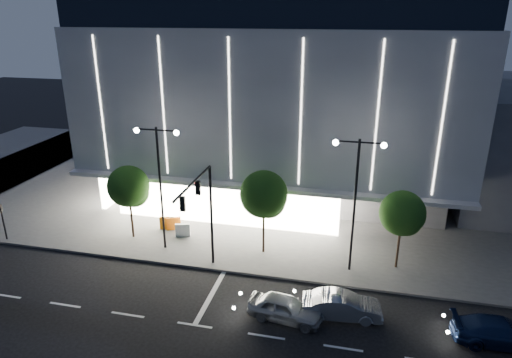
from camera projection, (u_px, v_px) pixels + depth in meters
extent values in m
plane|color=black|center=(171.00, 304.00, 26.68)|extent=(160.00, 160.00, 0.00)
cube|color=#474747|center=(307.00, 174.00, 47.50)|extent=(70.00, 40.00, 0.15)
cube|color=#4C4C51|center=(289.00, 155.00, 47.25)|extent=(28.00, 21.00, 4.00)
cube|color=gray|center=(287.00, 85.00, 42.81)|extent=(30.00, 25.00, 11.00)
cube|color=black|center=(289.00, 6.00, 40.37)|extent=(29.40, 24.50, 3.00)
cube|color=white|center=(224.00, 202.00, 35.75)|extent=(18.00, 0.40, 3.60)
cube|color=white|center=(130.00, 170.00, 42.88)|extent=(0.40, 10.00, 3.60)
cube|color=gray|center=(258.00, 185.00, 33.46)|extent=(30.00, 2.00, 0.30)
cube|color=white|center=(258.00, 113.00, 31.38)|extent=(24.00, 0.06, 10.00)
cylinder|color=black|center=(211.00, 217.00, 29.63)|extent=(0.18, 0.18, 7.00)
cylinder|color=black|center=(193.00, 182.00, 25.76)|extent=(0.14, 5.80, 0.14)
cube|color=black|center=(198.00, 188.00, 26.61)|extent=(0.28, 0.18, 0.85)
cube|color=black|center=(183.00, 204.00, 24.42)|extent=(0.28, 0.18, 0.85)
sphere|color=#FF0C0C|center=(196.00, 183.00, 26.53)|extent=(0.14, 0.14, 0.14)
cylinder|color=black|center=(161.00, 191.00, 31.22)|extent=(0.16, 0.16, 9.00)
cylinder|color=black|center=(146.00, 129.00, 29.87)|extent=(1.40, 0.10, 0.10)
cylinder|color=black|center=(166.00, 131.00, 29.57)|extent=(1.40, 0.10, 0.10)
sphere|color=white|center=(137.00, 130.00, 30.06)|extent=(0.36, 0.36, 0.36)
sphere|color=white|center=(176.00, 133.00, 29.46)|extent=(0.36, 0.36, 0.36)
cylinder|color=black|center=(354.00, 209.00, 28.46)|extent=(0.16, 0.16, 9.00)
cylinder|color=black|center=(348.00, 142.00, 27.11)|extent=(1.40, 0.10, 0.10)
cylinder|color=black|center=(372.00, 143.00, 26.81)|extent=(1.40, 0.10, 0.10)
sphere|color=white|center=(336.00, 142.00, 27.29)|extent=(0.36, 0.36, 0.36)
sphere|color=white|center=(384.00, 145.00, 26.70)|extent=(0.36, 0.36, 0.36)
cylinder|color=black|center=(4.00, 223.00, 33.45)|extent=(0.12, 0.12, 3.00)
cube|color=black|center=(0.00, 208.00, 33.03)|extent=(0.22, 0.16, 0.55)
cylinder|color=black|center=(131.00, 215.00, 33.68)|extent=(0.16, 0.16, 3.78)
sphere|color=#1B3D10|center=(128.00, 186.00, 32.87)|extent=(3.02, 3.02, 3.02)
sphere|color=#1B3D10|center=(134.00, 193.00, 33.18)|extent=(2.16, 2.16, 2.16)
sphere|color=#1B3D10|center=(125.00, 191.00, 32.90)|extent=(1.94, 1.94, 1.94)
cylinder|color=black|center=(264.00, 227.00, 31.51)|extent=(0.16, 0.16, 4.06)
sphere|color=#1B3D10|center=(264.00, 194.00, 30.64)|extent=(3.25, 3.25, 3.25)
sphere|color=#1B3D10|center=(269.00, 201.00, 30.96)|extent=(2.32, 2.32, 2.32)
sphere|color=#1B3D10|center=(260.00, 199.00, 30.68)|extent=(2.09, 2.09, 2.09)
cylinder|color=black|center=(398.00, 244.00, 29.67)|extent=(0.16, 0.16, 3.64)
sphere|color=#1B3D10|center=(402.00, 213.00, 28.89)|extent=(2.91, 2.91, 2.91)
sphere|color=#1B3D10|center=(406.00, 220.00, 29.19)|extent=(2.08, 2.08, 2.08)
sphere|color=#1B3D10|center=(398.00, 218.00, 28.92)|extent=(1.87, 1.87, 1.87)
imported|color=gray|center=(285.00, 308.00, 25.14)|extent=(4.39, 2.25, 1.43)
imported|color=#A7AAAE|center=(342.00, 306.00, 25.31)|extent=(4.54, 2.05, 1.45)
imported|color=#122046|center=(500.00, 332.00, 23.30)|extent=(4.86, 2.21, 1.38)
cube|color=orange|center=(167.00, 223.00, 35.30)|extent=(1.12, 0.40, 1.00)
cube|color=orange|center=(174.00, 223.00, 35.24)|extent=(1.11, 0.65, 1.00)
cube|color=silver|center=(183.00, 230.00, 34.18)|extent=(1.13, 0.53, 1.00)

